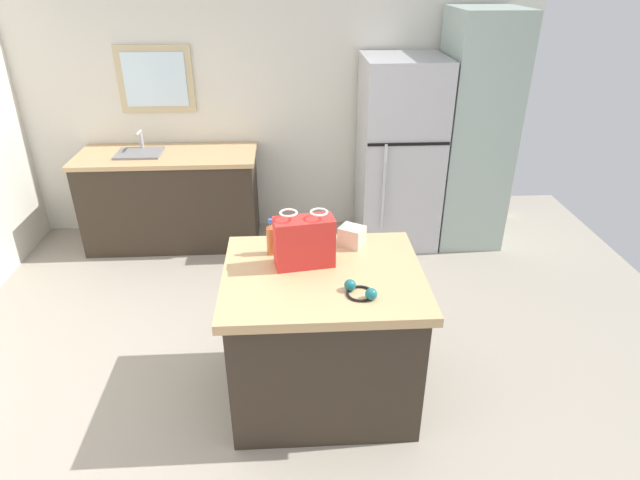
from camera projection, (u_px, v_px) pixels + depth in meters
ground at (279, 404)px, 3.34m from camera, size 6.34×6.34×0.00m
back_wall at (275, 92)px, 5.04m from camera, size 4.85×0.13×2.70m
kitchen_island at (323, 335)px, 3.22m from camera, size 1.13×0.94×0.89m
refrigerator at (399, 154)px, 4.94m from camera, size 0.72×0.76×1.73m
tall_cabinet at (474, 133)px, 4.88m from camera, size 0.60×0.68×2.11m
sink_counter at (172, 198)px, 5.06m from camera, size 1.62×0.66×1.08m
shopping_bag at (304, 242)px, 3.02m from camera, size 0.35×0.19×0.34m
small_box at (352, 236)px, 3.28m from camera, size 0.18×0.18×0.12m
bottle at (271, 238)px, 3.16m from camera, size 0.06×0.06×0.23m
ear_defenders at (360, 291)px, 2.80m from camera, size 0.21×0.21×0.06m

